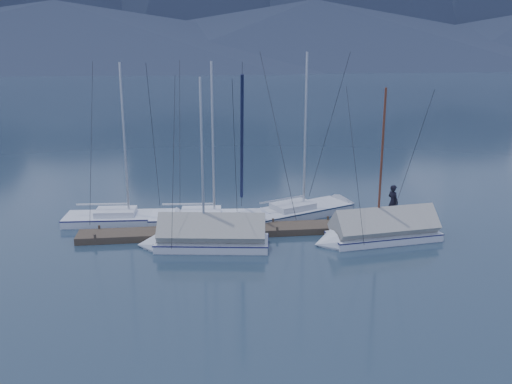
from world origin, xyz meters
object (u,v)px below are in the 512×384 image
sailboat_open_right (311,210)px  sailboat_covered_near (375,233)px  sailboat_open_left (139,219)px  person (393,202)px  sailboat_open_mid (224,219)px  sailboat_covered_far (202,239)px

sailboat_open_right → sailboat_covered_near: sailboat_open_right is taller
sailboat_open_left → person: (13.69, -2.18, 1.11)m
sailboat_open_mid → sailboat_covered_near: (7.23, -3.96, 0.25)m
sailboat_open_right → sailboat_open_mid: bearing=-168.7°
sailboat_open_left → sailboat_covered_far: sailboat_open_left is taller
sailboat_open_left → sailboat_open_mid: sailboat_open_mid is taller
sailboat_open_mid → person: (9.03, -1.56, 1.11)m
sailboat_open_mid → sailboat_covered_near: size_ratio=1.14×
sailboat_open_left → sailboat_covered_near: 12.73m
sailboat_open_mid → sailboat_covered_far: 4.02m
sailboat_covered_far → person: sailboat_covered_far is taller
sailboat_open_right → sailboat_open_left: bearing=-177.7°
sailboat_open_left → sailboat_open_right: (9.79, 0.40, 0.01)m
sailboat_open_left → sailboat_covered_near: bearing=-21.1°
sailboat_covered_near → person: (1.81, 2.40, 0.86)m
person → sailboat_covered_far: bearing=78.8°
person → sailboat_open_mid: bearing=56.9°
sailboat_open_left → sailboat_covered_far: bearing=-53.0°
sailboat_covered_near → sailboat_covered_far: size_ratio=0.94×
sailboat_open_left → sailboat_open_right: size_ratio=0.95×
sailboat_covered_near → sailboat_covered_far: bearing=178.9°
sailboat_open_right → person: sailboat_open_right is taller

